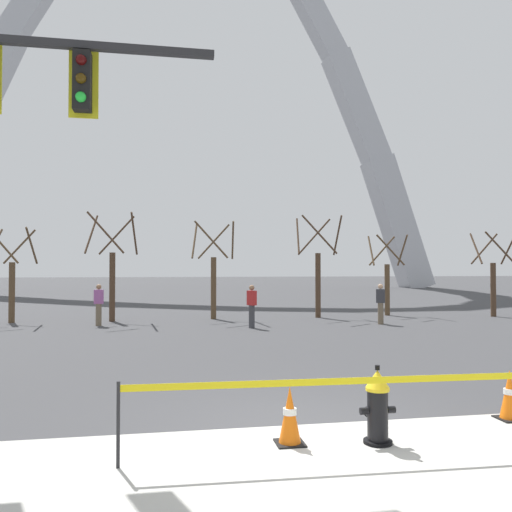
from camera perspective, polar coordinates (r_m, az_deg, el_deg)
The scene contains 15 objects.
ground_plane at distance 7.49m, azimuth 5.29°, elevation -18.56°, with size 240.00×240.00×0.00m, color #3D3D3F.
fire_hydrant at distance 6.96m, azimuth 13.26°, elevation -15.89°, with size 0.46×0.48×0.99m.
caution_tape_barrier at distance 6.61m, azimuth 15.15°, elevation -14.73°, with size 6.50×0.26×0.96m.
traffic_cone_by_hydrant at distance 8.64m, azimuth 26.22°, elevation -13.64°, with size 0.36×0.36×0.73m.
traffic_cone_mid_sidewalk at distance 6.80m, azimuth 3.75°, elevation -17.21°, with size 0.36×0.36×0.73m.
monument_arch at distance 57.07m, azimuth -8.09°, elevation 16.38°, with size 55.70×2.97×44.31m.
tree_far_left at distance 23.14m, azimuth -25.36°, elevation -2.46°, with size 1.78×1.79×3.85m.
tree_left_mid at distance 22.27m, azimuth -15.60°, elevation -1.85°, with size 2.07×2.08×4.49m.
tree_center_left at distance 22.55m, azimuth -4.73°, elevation -2.20°, with size 1.94×1.96×4.22m.
tree_center_right at distance 23.29m, azimuth 6.84°, elevation -1.82°, with size 2.08×2.09×4.53m.
tree_right_mid at distance 24.95m, azimuth 14.27°, elevation -2.55°, with size 1.74×1.75×3.76m.
tree_far_right at distance 25.94m, azimuth 24.71°, elevation -2.32°, with size 1.78×1.79×3.85m.
pedestrian_walking_left at distance 21.00m, azimuth 13.60°, elevation -5.12°, with size 0.39×0.33×1.59m.
pedestrian_standing_center at distance 19.14m, azimuth -0.48°, elevation -5.53°, with size 0.35×0.39×1.59m.
pedestrian_walking_right at distance 20.79m, azimuth -16.99°, elevation -5.14°, with size 0.35×0.22×1.59m.
Camera 1 is at (-1.90, -6.90, 2.22)m, focal length 36.21 mm.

